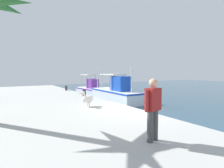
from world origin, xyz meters
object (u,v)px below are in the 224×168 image
fisherman_standing (153,107)px  mooring_bollard_nearest (66,88)px  fishing_boat_nearest (90,89)px  pelican (88,99)px  fishing_boat_second (117,93)px  mooring_bollard_second (84,93)px

fisherman_standing → mooring_bollard_nearest: fisherman_standing is taller
fisherman_standing → mooring_bollard_nearest: size_ratio=3.56×
fishing_boat_nearest → pelican: (10.19, -4.81, 0.59)m
fishing_boat_second → fisherman_standing: size_ratio=3.80×
mooring_bollard_nearest → fisherman_standing: bearing=-7.7°
fishing_boat_nearest → mooring_bollard_second: 7.19m
mooring_bollard_nearest → mooring_bollard_second: (4.59, -0.00, 0.02)m
mooring_bollard_nearest → mooring_bollard_second: 4.59m
fishing_boat_nearest → pelican: bearing=-25.3°
fishing_boat_nearest → mooring_bollard_second: (6.32, -3.40, 0.43)m
fisherman_standing → fishing_boat_nearest: bearing=161.1°
pelican → mooring_bollard_nearest: (-8.46, 1.41, -0.17)m
fishing_boat_second → fishing_boat_nearest: bearing=179.7°
mooring_bollard_nearest → mooring_bollard_second: size_ratio=0.93×
fishing_boat_second → fisherman_standing: 10.94m
fishing_boat_second → mooring_bollard_nearest: bearing=-139.2°
pelican → mooring_bollard_second: 4.12m
fishing_boat_nearest → fisherman_standing: (15.23, -5.23, 1.08)m
pelican → mooring_bollard_nearest: bearing=170.6°
fisherman_standing → mooring_bollard_nearest: (-13.50, 1.82, -0.66)m
fishing_boat_second → pelican: (4.54, -4.79, 0.46)m
fisherman_standing → mooring_bollard_nearest: 13.64m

